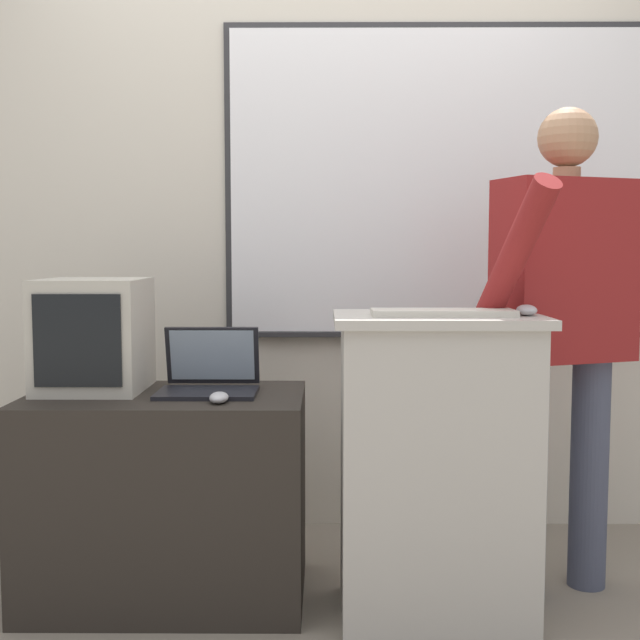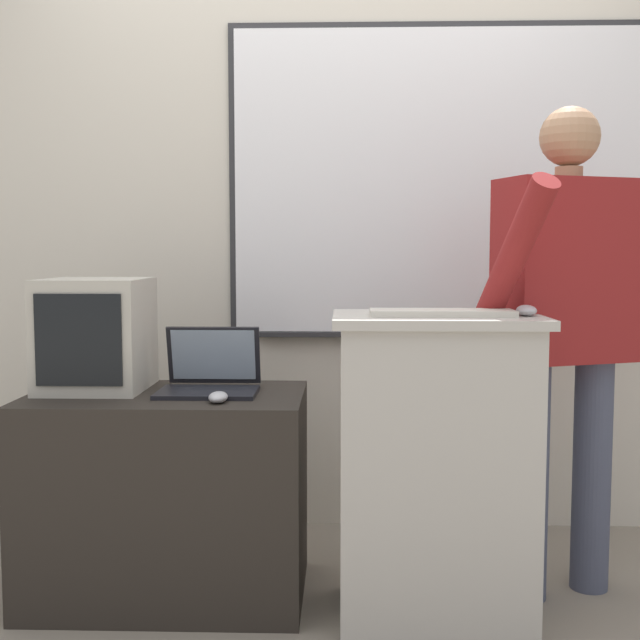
{
  "view_description": "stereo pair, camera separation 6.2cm",
  "coord_description": "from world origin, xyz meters",
  "px_view_note": "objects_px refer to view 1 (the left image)",
  "views": [
    {
      "loc": [
        -0.01,
        -2.2,
        1.18
      ],
      "look_at": [
        -0.02,
        0.45,
        0.95
      ],
      "focal_mm": 45.0,
      "sensor_mm": 36.0,
      "label": 1
    },
    {
      "loc": [
        0.06,
        -2.2,
        1.18
      ],
      "look_at": [
        -0.02,
        0.45,
        0.95
      ],
      "focal_mm": 45.0,
      "sensor_mm": 36.0,
      "label": 2
    }
  ],
  "objects_px": {
    "computer_mouse_by_laptop": "(219,398)",
    "laptop": "(210,375)",
    "lectern_podium": "(436,466)",
    "person_presenter": "(564,316)",
    "computer_mouse_by_keyboard": "(527,310)",
    "crt_monitor": "(94,335)",
    "side_desk": "(167,495)",
    "wireless_keyboard": "(443,313)"
  },
  "relations": [
    {
      "from": "lectern_podium",
      "to": "person_presenter",
      "type": "relative_size",
      "value": 0.59
    },
    {
      "from": "person_presenter",
      "to": "laptop",
      "type": "relative_size",
      "value": 5.0
    },
    {
      "from": "computer_mouse_by_laptop",
      "to": "wireless_keyboard",
      "type": "bearing_deg",
      "value": -4.02
    },
    {
      "from": "laptop",
      "to": "lectern_podium",
      "type": "bearing_deg",
      "value": -14.7
    },
    {
      "from": "side_desk",
      "to": "computer_mouse_by_keyboard",
      "type": "bearing_deg",
      "value": -9.32
    },
    {
      "from": "lectern_podium",
      "to": "computer_mouse_by_laptop",
      "type": "xyz_separation_m",
      "value": [
        -0.69,
        -0.01,
        0.22
      ]
    },
    {
      "from": "wireless_keyboard",
      "to": "crt_monitor",
      "type": "bearing_deg",
      "value": 166.46
    },
    {
      "from": "computer_mouse_by_laptop",
      "to": "crt_monitor",
      "type": "bearing_deg",
      "value": 153.44
    },
    {
      "from": "person_presenter",
      "to": "crt_monitor",
      "type": "relative_size",
      "value": 4.3
    },
    {
      "from": "side_desk",
      "to": "laptop",
      "type": "bearing_deg",
      "value": 18.49
    },
    {
      "from": "person_presenter",
      "to": "crt_monitor",
      "type": "height_order",
      "value": "person_presenter"
    },
    {
      "from": "lectern_podium",
      "to": "crt_monitor",
      "type": "relative_size",
      "value": 2.55
    },
    {
      "from": "crt_monitor",
      "to": "person_presenter",
      "type": "bearing_deg",
      "value": -1.12
    },
    {
      "from": "crt_monitor",
      "to": "side_desk",
      "type": "bearing_deg",
      "value": -15.94
    },
    {
      "from": "lectern_podium",
      "to": "wireless_keyboard",
      "type": "distance_m",
      "value": 0.5
    },
    {
      "from": "side_desk",
      "to": "laptop",
      "type": "distance_m",
      "value": 0.43
    },
    {
      "from": "laptop",
      "to": "computer_mouse_by_laptop",
      "type": "bearing_deg",
      "value": -74.1
    },
    {
      "from": "lectern_podium",
      "to": "wireless_keyboard",
      "type": "relative_size",
      "value": 2.24
    },
    {
      "from": "computer_mouse_by_laptop",
      "to": "laptop",
      "type": "bearing_deg",
      "value": 105.9
    },
    {
      "from": "side_desk",
      "to": "computer_mouse_by_keyboard",
      "type": "height_order",
      "value": "computer_mouse_by_keyboard"
    },
    {
      "from": "computer_mouse_by_keyboard",
      "to": "crt_monitor",
      "type": "bearing_deg",
      "value": 169.45
    },
    {
      "from": "side_desk",
      "to": "person_presenter",
      "type": "xyz_separation_m",
      "value": [
        1.34,
        0.04,
        0.61
      ]
    },
    {
      "from": "laptop",
      "to": "computer_mouse_by_keyboard",
      "type": "relative_size",
      "value": 3.3
    },
    {
      "from": "side_desk",
      "to": "laptop",
      "type": "height_order",
      "value": "laptop"
    },
    {
      "from": "side_desk",
      "to": "lectern_podium",
      "type": "bearing_deg",
      "value": -9.47
    },
    {
      "from": "side_desk",
      "to": "crt_monitor",
      "type": "distance_m",
      "value": 0.6
    },
    {
      "from": "lectern_podium",
      "to": "computer_mouse_by_laptop",
      "type": "height_order",
      "value": "lectern_podium"
    },
    {
      "from": "laptop",
      "to": "wireless_keyboard",
      "type": "relative_size",
      "value": 0.76
    },
    {
      "from": "wireless_keyboard",
      "to": "computer_mouse_by_laptop",
      "type": "distance_m",
      "value": 0.75
    },
    {
      "from": "laptop",
      "to": "computer_mouse_by_laptop",
      "type": "height_order",
      "value": "laptop"
    },
    {
      "from": "wireless_keyboard",
      "to": "computer_mouse_by_keyboard",
      "type": "bearing_deg",
      "value": 3.24
    },
    {
      "from": "side_desk",
      "to": "person_presenter",
      "type": "bearing_deg",
      "value": 1.82
    },
    {
      "from": "computer_mouse_by_keyboard",
      "to": "wireless_keyboard",
      "type": "bearing_deg",
      "value": -176.76
    },
    {
      "from": "computer_mouse_by_keyboard",
      "to": "laptop",
      "type": "bearing_deg",
      "value": 166.84
    },
    {
      "from": "lectern_podium",
      "to": "wireless_keyboard",
      "type": "bearing_deg",
      "value": -81.26
    },
    {
      "from": "side_desk",
      "to": "computer_mouse_by_laptop",
      "type": "height_order",
      "value": "computer_mouse_by_laptop"
    },
    {
      "from": "side_desk",
      "to": "laptop",
      "type": "xyz_separation_m",
      "value": [
        0.14,
        0.05,
        0.41
      ]
    },
    {
      "from": "side_desk",
      "to": "computer_mouse_by_keyboard",
      "type": "distance_m",
      "value": 1.34
    },
    {
      "from": "person_presenter",
      "to": "lectern_podium",
      "type": "bearing_deg",
      "value": -176.79
    },
    {
      "from": "lectern_podium",
      "to": "computer_mouse_by_laptop",
      "type": "distance_m",
      "value": 0.72
    },
    {
      "from": "lectern_podium",
      "to": "computer_mouse_by_laptop",
      "type": "relative_size",
      "value": 9.77
    },
    {
      "from": "computer_mouse_by_keyboard",
      "to": "lectern_podium",
      "type": "bearing_deg",
      "value": 171.2
    }
  ]
}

